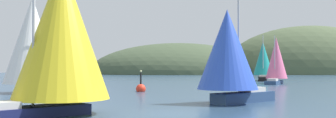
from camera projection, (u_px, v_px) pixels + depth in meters
ground_plane at (172, 114)px, 22.14m from camera, size 360.00×360.00×0.00m
headland_center at (178, 74)px, 157.14m from camera, size 74.14×44.00×25.66m
headland_right at (310, 74)px, 157.61m from camera, size 74.13×44.00×40.18m
sailboat_yellow_sail at (60, 33)px, 21.65m from camera, size 9.08×8.93×9.33m
sailboat_blue_spinnaker at (228, 52)px, 28.20m from camera, size 7.43×6.95×8.08m
sailboat_pink_spinnaker at (276, 60)px, 63.36m from camera, size 5.48×7.10×7.94m
sailboat_white_mainsail at (32, 42)px, 40.15m from camera, size 8.08×10.64×10.84m
sailboat_teal_sail at (263, 60)px, 79.09m from camera, size 4.91×8.36×9.37m
channel_buoy at (141, 88)px, 42.56m from camera, size 1.10×1.10×2.64m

